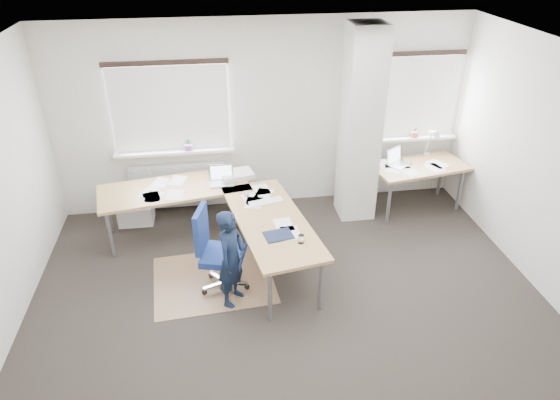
{
  "coord_description": "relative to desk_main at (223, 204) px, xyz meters",
  "views": [
    {
      "loc": [
        -0.76,
        -4.35,
        3.91
      ],
      "look_at": [
        0.01,
        0.9,
        0.91
      ],
      "focal_mm": 32.0,
      "sensor_mm": 36.0,
      "label": 1
    }
  ],
  "objects": [
    {
      "name": "ground",
      "position": [
        0.67,
        -1.27,
        -0.69
      ],
      "size": [
        6.0,
        6.0,
        0.0
      ],
      "primitive_type": "plane",
      "color": "black",
      "rests_on": "ground"
    },
    {
      "name": "room_shell",
      "position": [
        0.86,
        -0.82,
        1.05
      ],
      "size": [
        6.04,
        5.04,
        2.82
      ],
      "color": "beige",
      "rests_on": "ground"
    },
    {
      "name": "floor_mat",
      "position": [
        -0.19,
        -0.66,
        -0.69
      ],
      "size": [
        1.53,
        1.33,
        0.01
      ],
      "primitive_type": "cube",
      "rotation": [
        0.0,
        0.0,
        0.08
      ],
      "color": "#916E4F",
      "rests_on": "ground"
    },
    {
      "name": "white_crate",
      "position": [
        -1.26,
        0.87,
        -0.55
      ],
      "size": [
        0.5,
        0.35,
        0.29
      ],
      "primitive_type": "cube",
      "rotation": [
        0.0,
        0.0,
        -0.03
      ],
      "color": "white",
      "rests_on": "ground"
    },
    {
      "name": "desk_main",
      "position": [
        0.0,
        0.0,
        0.0
      ],
      "size": [
        2.82,
        2.63,
        0.96
      ],
      "rotation": [
        0.0,
        0.0,
        0.17
      ],
      "color": "#9F8044",
      "rests_on": "ground"
    },
    {
      "name": "desk_side",
      "position": [
        2.92,
        0.68,
        -0.01
      ],
      "size": [
        1.5,
        0.93,
        1.22
      ],
      "rotation": [
        0.0,
        0.0,
        0.17
      ],
      "color": "#9F8044",
      "rests_on": "ground"
    },
    {
      "name": "task_chair",
      "position": [
        -0.1,
        -0.82,
        -0.39
      ],
      "size": [
        0.61,
        0.59,
        1.08
      ],
      "rotation": [
        0.0,
        0.0,
        -0.28
      ],
      "color": "navy",
      "rests_on": "ground"
    },
    {
      "name": "person",
      "position": [
        0.03,
        -1.07,
        -0.09
      ],
      "size": [
        0.47,
        0.52,
        1.2
      ],
      "primitive_type": "imported",
      "rotation": [
        0.0,
        0.0,
        1.03
      ],
      "color": "black",
      "rests_on": "ground"
    }
  ]
}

